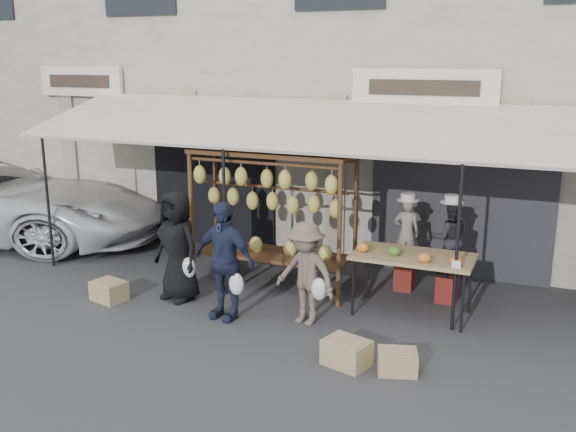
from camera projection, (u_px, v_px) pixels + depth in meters
name	position (u px, v px, depth m)	size (l,w,h in m)	color
ground_plane	(251.00, 332.00, 8.72)	(90.00, 90.00, 0.00)	#2D2D30
shophouse	(384.00, 56.00, 13.63)	(24.00, 6.15, 7.30)	#BDB6A6
awning	(313.00, 126.00, 10.13)	(10.00, 2.35, 2.92)	silver
banana_rack	(271.00, 193.00, 10.02)	(2.60, 0.90, 2.24)	#4C2A19
produce_table	(412.00, 258.00, 9.09)	(1.70, 0.90, 1.04)	tan
vendor_left	(406.00, 232.00, 10.07)	(0.40, 0.26, 1.10)	gray
vendor_right	(450.00, 238.00, 9.56)	(0.57, 0.44, 1.17)	black
customer_left	(177.00, 246.00, 9.71)	(0.83, 0.54, 1.70)	black
customer_mid	(224.00, 261.00, 9.01)	(1.00, 0.42, 1.70)	#202843
customer_right	(305.00, 273.00, 8.85)	(0.94, 0.54, 1.46)	brown
stool_left	(404.00, 278.00, 10.25)	(0.29, 0.29, 0.40)	maroon
stool_right	(447.00, 288.00, 9.75)	(0.30, 0.30, 0.42)	maroon
crate_near_a	(347.00, 353.00, 7.76)	(0.53, 0.40, 0.32)	tan
crate_near_b	(397.00, 362.00, 7.58)	(0.46, 0.35, 0.27)	tan
crate_far	(109.00, 291.00, 9.82)	(0.50, 0.38, 0.30)	tan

